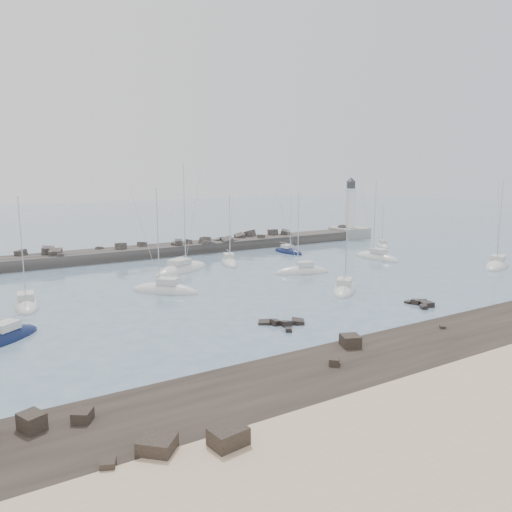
# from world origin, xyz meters

# --- Properties ---
(ground) EXTENTS (400.00, 400.00, 0.00)m
(ground) POSITION_xyz_m (0.00, 0.00, 0.00)
(ground) COLOR slate
(ground) RESTS_ON ground
(rock_shelf) EXTENTS (140.00, 12.00, 1.99)m
(rock_shelf) POSITION_xyz_m (-0.12, -21.99, 0.02)
(rock_shelf) COLOR black
(rock_shelf) RESTS_ON ground
(rock_cluster_near) EXTENTS (4.77, 4.77, 1.28)m
(rock_cluster_near) POSITION_xyz_m (-3.74, -8.57, 0.00)
(rock_cluster_near) COLOR black
(rock_cluster_near) RESTS_ON ground
(rock_cluster_far) EXTENTS (3.36, 3.52, 1.15)m
(rock_cluster_far) POSITION_xyz_m (14.36, -10.75, 0.05)
(rock_cluster_far) COLOR black
(rock_cluster_far) RESTS_ON ground
(breakwater) EXTENTS (115.00, 7.65, 4.83)m
(breakwater) POSITION_xyz_m (-7.54, 38.00, 0.29)
(breakwater) COLOR #312E2B
(breakwater) RESTS_ON ground
(lighthouse) EXTENTS (7.00, 7.00, 14.60)m
(lighthouse) POSITION_xyz_m (47.00, 38.00, 3.09)
(lighthouse) COLOR gray
(lighthouse) RESTS_ON ground
(sailboat_2) EXTENTS (7.77, 6.78, 12.71)m
(sailboat_2) POSITION_xyz_m (-28.90, 0.97, 0.15)
(sailboat_2) COLOR #0F1A41
(sailboat_2) RESTS_ON ground
(sailboat_3) EXTENTS (3.58, 8.96, 13.80)m
(sailboat_3) POSITION_xyz_m (-25.43, 13.10, 0.14)
(sailboat_3) COLOR silver
(sailboat_3) RESTS_ON ground
(sailboat_4) EXTENTS (11.90, 8.51, 18.09)m
(sailboat_4) POSITION_xyz_m (-1.92, 22.21, 0.15)
(sailboat_4) COLOR silver
(sailboat_4) RESTS_ON ground
(sailboat_5) EXTENTS (8.33, 8.55, 14.55)m
(sailboat_5) POSITION_xyz_m (-9.18, 10.83, 0.16)
(sailboat_5) COLOR silver
(sailboat_5) RESTS_ON ground
(sailboat_6) EXTENTS (4.92, 8.25, 12.67)m
(sailboat_6) POSITION_xyz_m (7.29, 23.67, 0.15)
(sailboat_6) COLOR silver
(sailboat_6) RESTS_ON ground
(sailboat_7) EXTENTS (8.44, 8.10, 14.15)m
(sailboat_7) POSITION_xyz_m (11.20, -0.81, 0.15)
(sailboat_7) COLOR silver
(sailboat_7) RESTS_ON ground
(sailboat_8) EXTENTS (3.01, 7.65, 11.85)m
(sailboat_8) POSITION_xyz_m (22.32, 27.75, 0.13)
(sailboat_8) COLOR #0F1A41
(sailboat_8) RESTS_ON ground
(sailboat_9) EXTENTS (8.90, 5.26, 13.60)m
(sailboat_9) POSITION_xyz_m (13.18, 11.12, 0.15)
(sailboat_9) COLOR silver
(sailboat_9) RESTS_ON ground
(sailboat_10) EXTENTS (3.68, 9.58, 14.88)m
(sailboat_10) POSITION_xyz_m (32.00, 14.20, 0.15)
(sailboat_10) COLOR silver
(sailboat_10) RESTS_ON ground
(sailboat_11) EXTENTS (10.17, 6.62, 15.39)m
(sailboat_11) POSITION_xyz_m (43.54, -1.46, 0.15)
(sailboat_11) COLOR silver
(sailboat_11) RESTS_ON ground
(sailboat_12) EXTENTS (4.47, 5.87, 9.35)m
(sailboat_12) POSITION_xyz_m (43.28, 23.78, 0.13)
(sailboat_12) COLOR silver
(sailboat_12) RESTS_ON ground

